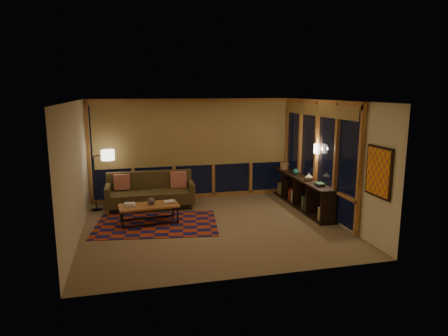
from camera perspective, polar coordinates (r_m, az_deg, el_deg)
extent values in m
cube|color=#968156|center=(8.79, -1.62, -8.32)|extent=(5.50, 5.00, 0.01)
cube|color=white|center=(8.30, -1.72, 9.56)|extent=(5.50, 5.00, 0.01)
cube|color=beige|center=(10.87, -4.43, 2.73)|extent=(5.50, 0.01, 2.70)
cube|color=beige|center=(6.08, 3.28, -3.89)|extent=(5.50, 0.01, 2.70)
cube|color=beige|center=(8.33, -20.51, -0.50)|extent=(0.01, 5.00, 2.70)
cube|color=beige|center=(9.40, 14.96, 1.08)|extent=(0.01, 5.00, 2.70)
cube|color=#A43313|center=(9.02, -9.61, -7.92)|extent=(2.86, 2.12, 0.01)
sphere|color=black|center=(8.99, -10.36, -4.67)|extent=(0.17, 0.17, 0.16)
cylinder|color=#AE7A55|center=(11.18, 8.59, 0.31)|extent=(0.26, 0.26, 0.18)
sphere|color=#1A6761|center=(10.52, 10.21, -0.50)|extent=(0.17, 0.17, 0.15)
imported|color=tan|center=(9.83, 12.03, -1.23)|extent=(0.22, 0.22, 0.20)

